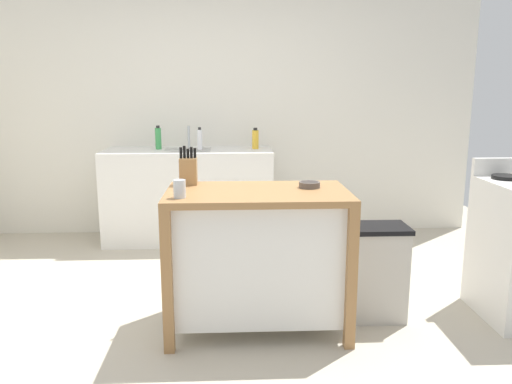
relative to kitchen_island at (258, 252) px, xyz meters
name	(u,v)px	position (x,y,z in m)	size (l,w,h in m)	color
ground_plane	(221,317)	(-0.24, 0.15, -0.50)	(6.15, 6.15, 0.00)	#BCB29E
wall_back	(224,107)	(-0.24, 2.26, 0.80)	(5.15, 0.10, 2.60)	silver
kitchen_island	(258,252)	(0.00, 0.00, 0.00)	(1.11, 0.64, 0.89)	#9E7042
knife_block	(188,170)	(-0.43, 0.22, 0.48)	(0.11, 0.09, 0.25)	#AD7F4C
bowl_stoneware_deep	(309,184)	(0.33, 0.08, 0.41)	(0.13, 0.13, 0.04)	#564C47
drinking_cup	(180,189)	(-0.45, -0.18, 0.44)	(0.07, 0.07, 0.10)	silver
trash_bin	(378,272)	(0.79, 0.10, -0.18)	(0.36, 0.28, 0.63)	#B7B2A8
sink_counter	(189,195)	(-0.58, 1.91, -0.04)	(1.62, 0.60, 0.91)	white
sink_faucet	(189,137)	(-0.58, 2.05, 0.52)	(0.02, 0.02, 0.22)	#B7BCC1
bottle_spray_cleaner	(158,138)	(-0.87, 1.96, 0.52)	(0.06, 0.06, 0.23)	green
bottle_dish_soap	(255,139)	(0.08, 1.95, 0.51)	(0.06, 0.06, 0.21)	yellow
bottle_hand_soap	(200,139)	(-0.47, 1.93, 0.51)	(0.05, 0.05, 0.21)	white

